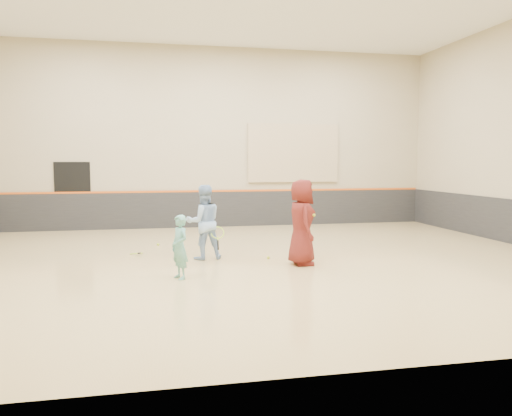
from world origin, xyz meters
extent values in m
cube|color=tan|center=(0.00, 0.00, -0.10)|extent=(15.00, 12.00, 0.20)
cube|color=tan|center=(0.00, 6.01, 3.00)|extent=(15.00, 0.02, 6.00)
cube|color=tan|center=(0.00, -6.01, 3.00)|extent=(15.00, 0.02, 6.00)
cube|color=#232326|center=(0.00, 5.97, 0.60)|extent=(14.90, 0.04, 1.20)
cube|color=#D85914|center=(0.00, 5.96, 1.22)|extent=(14.90, 0.03, 0.06)
cube|color=tan|center=(2.80, 5.95, 2.50)|extent=(3.20, 0.08, 2.00)
cube|color=black|center=(-4.50, 5.98, 1.10)|extent=(1.10, 0.05, 2.20)
imported|color=#66B2A7|center=(-1.48, -1.38, 0.61)|extent=(0.45, 0.53, 1.22)
imported|color=#94B7E4|center=(-0.85, 0.45, 0.85)|extent=(0.91, 0.76, 1.69)
imported|color=#5C1A15|center=(1.15, -0.57, 0.92)|extent=(0.63, 0.92, 1.84)
sphere|color=#CEE435|center=(0.58, 0.14, 0.03)|extent=(0.07, 0.07, 0.07)
sphere|color=gold|center=(1.36, -0.78, 1.09)|extent=(0.07, 0.07, 0.07)
sphere|color=#BAD832|center=(-1.87, 2.48, 0.03)|extent=(0.07, 0.07, 0.07)
camera|label=1|loc=(-1.92, -10.77, 2.22)|focal=35.00mm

